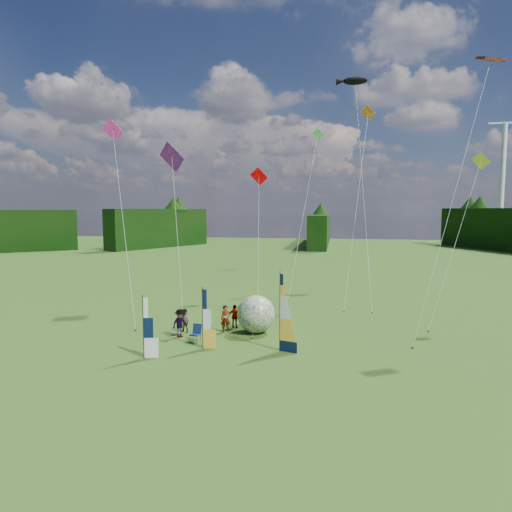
% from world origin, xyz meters
% --- Properties ---
extents(ground, '(220.00, 220.00, 0.00)m').
position_xyz_m(ground, '(0.00, 0.00, 0.00)').
color(ground, '#446824').
rests_on(ground, ground).
extents(treeline_ring, '(210.00, 210.00, 8.00)m').
position_xyz_m(treeline_ring, '(0.00, 0.00, 4.00)').
color(treeline_ring, black).
rests_on(treeline_ring, ground).
extents(turbine_right, '(8.00, 1.20, 30.00)m').
position_xyz_m(turbine_right, '(45.00, 102.00, 15.00)').
color(turbine_right, silver).
rests_on(turbine_right, ground).
extents(feather_banner_main, '(1.24, 0.44, 4.64)m').
position_xyz_m(feather_banner_main, '(0.70, 2.47, 2.32)').
color(feather_banner_main, black).
rests_on(feather_banner_main, ground).
extents(side_banner_left, '(1.01, 0.10, 3.63)m').
position_xyz_m(side_banner_left, '(-3.95, 2.20, 1.81)').
color(side_banner_left, yellow).
rests_on(side_banner_left, ground).
extents(side_banner_far, '(1.02, 0.36, 3.48)m').
position_xyz_m(side_banner_far, '(-6.70, -0.16, 1.74)').
color(side_banner_far, white).
rests_on(side_banner_far, ground).
extents(bol_inflatable, '(3.16, 3.16, 2.58)m').
position_xyz_m(bol_inflatable, '(-1.40, 6.23, 1.29)').
color(bol_inflatable, '#0E1F9C').
rests_on(bol_inflatable, ground).
extents(spectator_a, '(0.77, 0.60, 1.88)m').
position_xyz_m(spectator_a, '(-3.45, 5.96, 0.94)').
color(spectator_a, '#66594C').
rests_on(spectator_a, ground).
extents(spectator_b, '(0.88, 0.61, 1.65)m').
position_xyz_m(spectator_b, '(-6.17, 5.39, 0.82)').
color(spectator_b, '#66594C').
rests_on(spectator_b, ground).
extents(spectator_c, '(1.02, 1.27, 1.88)m').
position_xyz_m(spectator_c, '(-6.12, 4.27, 0.94)').
color(spectator_c, '#66594C').
rests_on(spectator_c, ground).
extents(spectator_d, '(1.02, 0.51, 1.68)m').
position_xyz_m(spectator_d, '(-3.08, 7.17, 0.84)').
color(spectator_d, '#66594C').
rests_on(spectator_d, ground).
extents(camp_chair, '(0.79, 0.79, 1.15)m').
position_xyz_m(camp_chair, '(-4.80, 3.36, 0.57)').
color(camp_chair, '#0D1F44').
rests_on(camp_chair, ground).
extents(kite_whale, '(6.48, 16.80, 23.46)m').
position_xyz_m(kite_whale, '(6.21, 20.35, 11.73)').
color(kite_whale, black).
rests_on(kite_whale, ground).
extents(kite_rainbow_delta, '(10.32, 12.47, 15.29)m').
position_xyz_m(kite_rainbow_delta, '(-9.16, 12.41, 7.64)').
color(kite_rainbow_delta, '#F31A3C').
rests_on(kite_rainbow_delta, ground).
extents(kite_parafoil, '(12.16, 12.79, 20.50)m').
position_xyz_m(kite_parafoil, '(11.35, 7.68, 10.25)').
color(kite_parafoil, red).
rests_on(kite_parafoil, ground).
extents(small_kite_red, '(6.13, 11.37, 13.04)m').
position_xyz_m(small_kite_red, '(-2.99, 16.54, 6.52)').
color(small_kite_red, '#E10002').
rests_on(small_kite_red, ground).
extents(small_kite_orange, '(7.16, 11.24, 18.77)m').
position_xyz_m(small_kite_orange, '(5.64, 17.86, 9.38)').
color(small_kite_orange, orange).
rests_on(small_kite_orange, ground).
extents(small_kite_yellow, '(8.13, 8.88, 13.17)m').
position_xyz_m(small_kite_yellow, '(12.43, 11.18, 6.59)').
color(small_kite_yellow, '#FCF433').
rests_on(small_kite_yellow, ground).
extents(small_kite_pink, '(8.03, 9.52, 16.22)m').
position_xyz_m(small_kite_pink, '(-11.89, 8.29, 8.11)').
color(small_kite_pink, '#F42DA5').
rests_on(small_kite_pink, ground).
extents(small_kite_green, '(7.08, 12.55, 17.64)m').
position_xyz_m(small_kite_green, '(0.66, 22.59, 8.82)').
color(small_kite_green, green).
rests_on(small_kite_green, ground).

